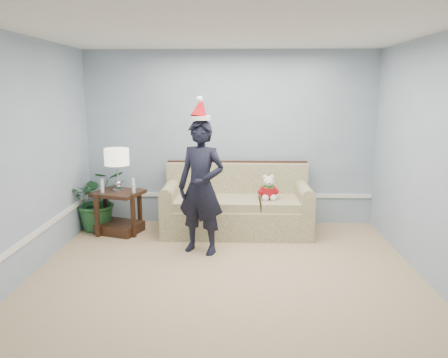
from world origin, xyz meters
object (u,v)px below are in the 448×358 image
at_px(houseplant, 98,200).
at_px(teddy_bear, 268,190).
at_px(man, 201,187).
at_px(side_table, 119,216).
at_px(sofa, 237,208).
at_px(table_lamp, 117,159).

relative_size(houseplant, teddy_bear, 2.52).
bearing_deg(man, houseplant, 172.88).
relative_size(houseplant, man, 0.53).
xyz_separation_m(houseplant, man, (1.66, -0.90, 0.41)).
relative_size(side_table, man, 0.46).
relative_size(side_table, houseplant, 0.86).
distance_m(sofa, teddy_bear, 0.57).
height_order(side_table, man, man).
bearing_deg(houseplant, side_table, -22.97).
distance_m(sofa, houseplant, 2.12).
height_order(sofa, man, man).
distance_m(side_table, man, 1.62).
bearing_deg(man, teddy_bear, 60.05).
bearing_deg(houseplant, man, -28.50).
relative_size(table_lamp, houseplant, 0.68).
relative_size(sofa, man, 1.25).
relative_size(side_table, table_lamp, 1.26).
xyz_separation_m(side_table, man, (1.30, -0.75, 0.62)).
height_order(sofa, table_lamp, table_lamp).
bearing_deg(sofa, man, -117.44).
xyz_separation_m(table_lamp, man, (1.30, -0.77, -0.25)).
distance_m(sofa, man, 1.12).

